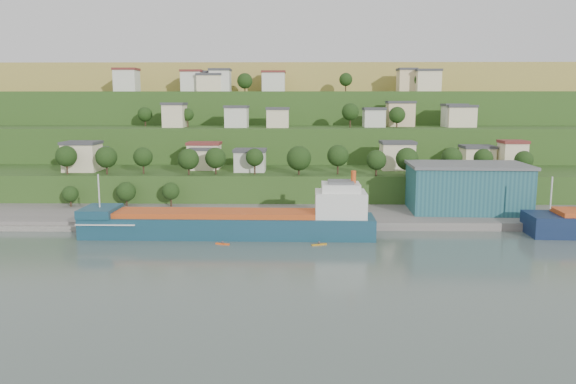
{
  "coord_description": "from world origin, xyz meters",
  "views": [
    {
      "loc": [
        1.14,
        -118.36,
        31.03
      ],
      "look_at": [
        -1.11,
        15.0,
        9.55
      ],
      "focal_mm": 35.0,
      "sensor_mm": 36.0,
      "label": 1
    }
  ],
  "objects_px": {
    "cargo_ship_near": "(238,224)",
    "warehouse": "(467,187)",
    "kayak_orange": "(223,243)",
    "caravan": "(100,213)"
  },
  "relations": [
    {
      "from": "caravan",
      "to": "kayak_orange",
      "type": "distance_m",
      "value": 41.71
    },
    {
      "from": "warehouse",
      "to": "cargo_ship_near",
      "type": "bearing_deg",
      "value": -157.45
    },
    {
      "from": "cargo_ship_near",
      "to": "warehouse",
      "type": "height_order",
      "value": "cargo_ship_near"
    },
    {
      "from": "cargo_ship_near",
      "to": "warehouse",
      "type": "bearing_deg",
      "value": 20.97
    },
    {
      "from": "warehouse",
      "to": "kayak_orange",
      "type": "relative_size",
      "value": 9.81
    },
    {
      "from": "cargo_ship_near",
      "to": "warehouse",
      "type": "xyz_separation_m",
      "value": [
        59.32,
        21.71,
        5.66
      ]
    },
    {
      "from": "cargo_ship_near",
      "to": "caravan",
      "type": "bearing_deg",
      "value": 159.48
    },
    {
      "from": "warehouse",
      "to": "caravan",
      "type": "height_order",
      "value": "warehouse"
    },
    {
      "from": "cargo_ship_near",
      "to": "kayak_orange",
      "type": "distance_m",
      "value": 8.63
    },
    {
      "from": "cargo_ship_near",
      "to": "caravan",
      "type": "distance_m",
      "value": 40.37
    }
  ]
}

